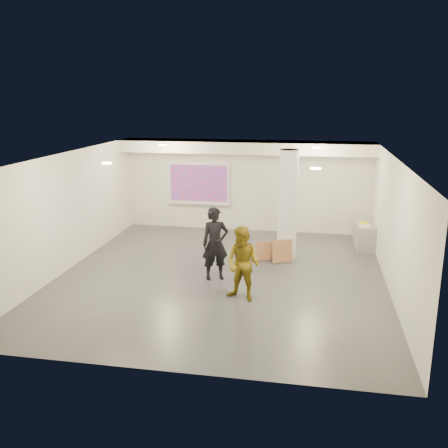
% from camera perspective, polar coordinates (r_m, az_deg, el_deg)
% --- Properties ---
extents(floor, '(8.00, 9.00, 0.01)m').
position_cam_1_polar(floor, '(12.52, -0.33, -6.00)').
color(floor, '#36393D').
rests_on(floor, ground).
extents(ceiling, '(8.00, 9.00, 0.01)m').
position_cam_1_polar(ceiling, '(11.80, -0.35, 7.76)').
color(ceiling, white).
rests_on(ceiling, floor).
extents(wall_back, '(8.00, 0.01, 3.00)m').
position_cam_1_polar(wall_back, '(16.42, 2.60, 4.40)').
color(wall_back, silver).
rests_on(wall_back, floor).
extents(wall_front, '(8.00, 0.01, 3.00)m').
position_cam_1_polar(wall_front, '(7.90, -6.49, -7.07)').
color(wall_front, silver).
rests_on(wall_front, floor).
extents(wall_left, '(0.01, 9.00, 3.00)m').
position_cam_1_polar(wall_left, '(13.39, -17.41, 1.39)').
color(wall_left, silver).
rests_on(wall_left, floor).
extents(wall_right, '(0.01, 9.00, 3.00)m').
position_cam_1_polar(wall_right, '(12.01, 18.76, -0.19)').
color(wall_right, silver).
rests_on(wall_right, floor).
extents(soffit_band, '(8.00, 1.10, 0.36)m').
position_cam_1_polar(soffit_band, '(15.70, 2.37, 8.79)').
color(soffit_band, white).
rests_on(soffit_band, ceiling).
extents(downlight_nw, '(0.22, 0.22, 0.02)m').
position_cam_1_polar(downlight_nw, '(14.75, -7.03, 8.95)').
color(downlight_nw, '#FFD899').
rests_on(downlight_nw, ceiling).
extents(downlight_ne, '(0.22, 0.22, 0.02)m').
position_cam_1_polar(downlight_ne, '(14.08, 10.52, 8.55)').
color(downlight_ne, '#FFD899').
rests_on(downlight_ne, ceiling).
extents(downlight_sw, '(0.22, 0.22, 0.02)m').
position_cam_1_polar(downlight_sw, '(11.03, -13.24, 6.79)').
color(downlight_sw, '#FFD899').
rests_on(downlight_sw, ceiling).
extents(downlight_se, '(0.22, 0.22, 0.02)m').
position_cam_1_polar(downlight_se, '(10.11, 10.43, 6.26)').
color(downlight_se, '#FFD899').
rests_on(downlight_se, ceiling).
extents(column, '(0.52, 0.52, 3.00)m').
position_cam_1_polar(column, '(13.64, 7.28, 2.19)').
color(column, white).
rests_on(column, floor).
extents(projection_screen, '(2.10, 0.13, 1.42)m').
position_cam_1_polar(projection_screen, '(16.66, -2.90, 4.63)').
color(projection_screen, white).
rests_on(projection_screen, wall_back).
extents(credenza, '(0.59, 1.28, 0.73)m').
position_cam_1_polar(credenza, '(15.30, 15.78, -1.27)').
color(credenza, gray).
rests_on(credenza, floor).
extents(papers_stack, '(0.39, 0.44, 0.02)m').
position_cam_1_polar(papers_stack, '(14.94, 15.83, -0.17)').
color(papers_stack, silver).
rests_on(papers_stack, credenza).
extents(postit_pad, '(0.23, 0.30, 0.03)m').
position_cam_1_polar(postit_pad, '(15.20, 15.74, 0.10)').
color(postit_pad, '#DDE200').
rests_on(postit_pad, credenza).
extents(cardboard_back, '(0.59, 0.38, 0.61)m').
position_cam_1_polar(cardboard_back, '(13.56, 6.68, -3.10)').
color(cardboard_back, '#9A6742').
rests_on(cardboard_back, floor).
extents(cardboard_front, '(0.49, 0.26, 0.52)m').
position_cam_1_polar(cardboard_front, '(13.70, 4.72, -3.06)').
color(cardboard_front, '#9A6742').
rests_on(cardboard_front, floor).
extents(woman, '(0.77, 0.66, 1.79)m').
position_cam_1_polar(woman, '(12.09, -1.01, -2.27)').
color(woman, black).
rests_on(woman, floor).
extents(man, '(0.97, 0.86, 1.66)m').
position_cam_1_polar(man, '(10.89, 2.19, -4.58)').
color(man, olive).
rests_on(man, floor).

